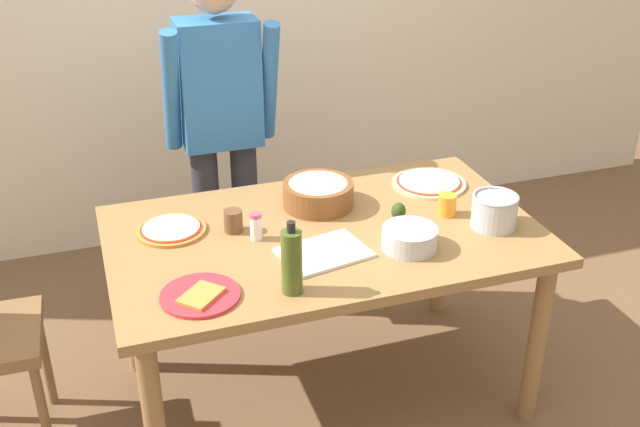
% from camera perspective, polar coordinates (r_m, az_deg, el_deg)
% --- Properties ---
extents(ground, '(8.00, 8.00, 0.00)m').
position_cam_1_polar(ground, '(3.28, 0.29, -13.08)').
color(ground, brown).
extents(dining_table, '(1.60, 0.96, 0.76)m').
position_cam_1_polar(dining_table, '(2.89, 0.32, -2.92)').
color(dining_table, olive).
rests_on(dining_table, ground).
extents(person_cook, '(0.49, 0.25, 1.62)m').
position_cam_1_polar(person_cook, '(3.38, -7.39, 6.63)').
color(person_cook, '#2D2D38').
rests_on(person_cook, ground).
extents(pizza_raw_on_board, '(0.31, 0.31, 0.02)m').
position_cam_1_polar(pizza_raw_on_board, '(3.24, 8.17, 2.30)').
color(pizza_raw_on_board, beige).
rests_on(pizza_raw_on_board, dining_table).
extents(pizza_cooked_on_tray, '(0.26, 0.26, 0.02)m').
position_cam_1_polar(pizza_cooked_on_tray, '(2.89, -11.09, -1.17)').
color(pizza_cooked_on_tray, '#C67A33').
rests_on(pizza_cooked_on_tray, dining_table).
extents(plate_with_slice, '(0.26, 0.26, 0.02)m').
position_cam_1_polar(plate_with_slice, '(2.49, -8.96, -6.08)').
color(plate_with_slice, red).
rests_on(plate_with_slice, dining_table).
extents(popcorn_bowl, '(0.28, 0.28, 0.11)m').
position_cam_1_polar(popcorn_bowl, '(3.00, -0.14, 1.66)').
color(popcorn_bowl, brown).
rests_on(popcorn_bowl, dining_table).
extents(mixing_bowl_steel, '(0.20, 0.20, 0.08)m').
position_cam_1_polar(mixing_bowl_steel, '(2.73, 6.74, -1.84)').
color(mixing_bowl_steel, '#B7B7BC').
rests_on(mixing_bowl_steel, dining_table).
extents(olive_oil_bottle, '(0.07, 0.07, 0.26)m').
position_cam_1_polar(olive_oil_bottle, '(2.43, -2.13, -3.60)').
color(olive_oil_bottle, '#47561E').
rests_on(olive_oil_bottle, dining_table).
extents(steel_pot, '(0.17, 0.17, 0.13)m').
position_cam_1_polar(steel_pot, '(2.92, 12.93, 0.21)').
color(steel_pot, '#B7B7BC').
rests_on(steel_pot, dining_table).
extents(cup_orange, '(0.07, 0.07, 0.08)m').
position_cam_1_polar(cup_orange, '(2.98, 9.50, 0.64)').
color(cup_orange, orange).
rests_on(cup_orange, dining_table).
extents(cup_small_brown, '(0.07, 0.07, 0.08)m').
position_cam_1_polar(cup_small_brown, '(2.84, -6.52, -0.55)').
color(cup_small_brown, brown).
rests_on(cup_small_brown, dining_table).
extents(salt_shaker, '(0.04, 0.04, 0.11)m').
position_cam_1_polar(salt_shaker, '(2.77, -4.82, -0.96)').
color(salt_shaker, white).
rests_on(salt_shaker, dining_table).
extents(cutting_board_white, '(0.34, 0.27, 0.01)m').
position_cam_1_polar(cutting_board_white, '(2.69, 0.30, -2.95)').
color(cutting_board_white, white).
rests_on(cutting_board_white, dining_table).
extents(avocado, '(0.06, 0.06, 0.07)m').
position_cam_1_polar(avocado, '(2.93, 5.87, 0.20)').
color(avocado, '#2D4219').
rests_on(avocado, dining_table).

